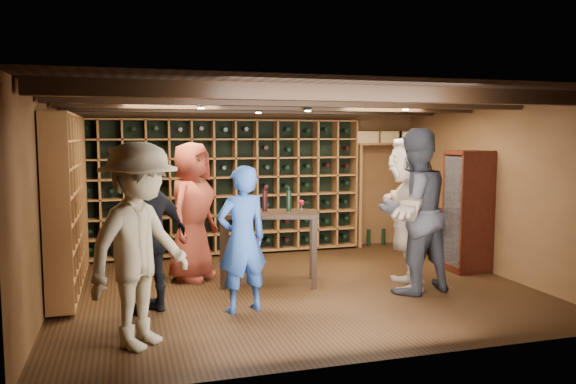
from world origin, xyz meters
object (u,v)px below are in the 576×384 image
object	(u,v)px
guest_khaki	(140,246)
display_cabinet	(468,214)
man_grey_suit	(413,211)
guest_woman_black	(149,237)
guest_beige	(409,212)
tasting_table	(269,221)
man_blue_shirt	(242,239)
guest_red_floral	(192,211)

from	to	relation	value
guest_khaki	display_cabinet	bearing A→B (deg)	-26.21
man_grey_suit	guest_woman_black	bearing A→B (deg)	-12.95
guest_woman_black	guest_beige	xyz separation A→B (m)	(3.33, 0.16, 0.13)
guest_khaki	tasting_table	size ratio (longest dim) A/B	1.36
tasting_table	man_grey_suit	bearing A→B (deg)	-13.12
guest_woman_black	guest_beige	size ratio (longest dim) A/B	0.87
man_blue_shirt	tasting_table	bearing A→B (deg)	-132.26
guest_red_floral	guest_woman_black	xyz separation A→B (m)	(-0.64, -1.35, -0.09)
display_cabinet	guest_khaki	distance (m)	5.02
man_grey_suit	guest_woman_black	size ratio (longest dim) A/B	1.20
man_grey_suit	display_cabinet	bearing A→B (deg)	-160.80
guest_woman_black	guest_beige	bearing A→B (deg)	148.74
guest_red_floral	guest_beige	distance (m)	2.94
man_grey_suit	guest_red_floral	world-z (taller)	man_grey_suit
guest_red_floral	tasting_table	size ratio (longest dim) A/B	1.34
guest_red_floral	display_cabinet	bearing A→B (deg)	-62.39
man_grey_suit	guest_khaki	distance (m)	3.51
man_blue_shirt	guest_red_floral	size ratio (longest dim) A/B	0.87
guest_beige	tasting_table	world-z (taller)	guest_beige
display_cabinet	guest_red_floral	size ratio (longest dim) A/B	0.92
man_grey_suit	guest_khaki	size ratio (longest dim) A/B	1.07
man_blue_shirt	guest_khaki	size ratio (longest dim) A/B	0.86
display_cabinet	guest_beige	size ratio (longest dim) A/B	0.87
guest_woman_black	guest_khaki	xyz separation A→B (m)	(-0.12, -1.02, 0.10)
guest_red_floral	guest_beige	size ratio (longest dim) A/B	0.95
guest_red_floral	guest_beige	xyz separation A→B (m)	(2.69, -1.19, 0.05)
guest_khaki	man_grey_suit	bearing A→B (deg)	-30.84
guest_red_floral	guest_beige	bearing A→B (deg)	-77.12
man_blue_shirt	tasting_table	xyz separation A→B (m)	(0.58, 1.08, 0.02)
display_cabinet	man_blue_shirt	distance (m)	3.70
guest_beige	guest_khaki	bearing A→B (deg)	-49.17
guest_khaki	guest_red_floral	bearing A→B (deg)	25.82
man_grey_suit	guest_beige	distance (m)	0.25
display_cabinet	guest_khaki	xyz separation A→B (m)	(-4.71, -1.74, 0.12)
guest_red_floral	tasting_table	distance (m)	1.10
guest_red_floral	guest_khaki	xyz separation A→B (m)	(-0.76, -2.37, 0.02)
man_grey_suit	guest_red_floral	bearing A→B (deg)	-40.17
guest_red_floral	guest_woman_black	distance (m)	1.50
man_grey_suit	tasting_table	distance (m)	1.90
display_cabinet	guest_beige	xyz separation A→B (m)	(-1.26, -0.56, 0.15)
man_blue_shirt	display_cabinet	bearing A→B (deg)	-178.78
man_blue_shirt	guest_beige	bearing A→B (deg)	176.12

